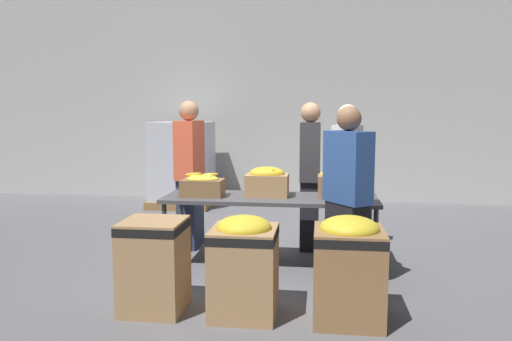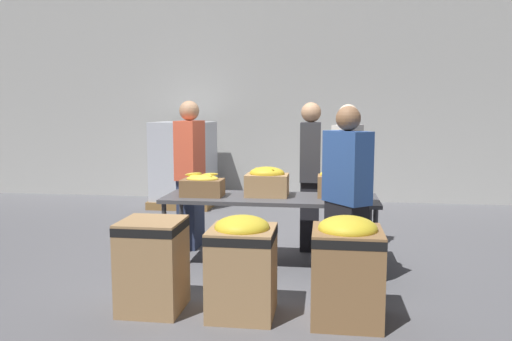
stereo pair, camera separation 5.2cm
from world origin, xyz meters
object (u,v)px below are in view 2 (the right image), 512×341
sorting_table (270,202)px  banana_box_1 (267,181)px  volunteer_1 (347,199)px  donation_bin_1 (242,263)px  volunteer_2 (310,177)px  donation_bin_0 (153,262)px  banana_box_2 (337,183)px  pallet_stack_0 (184,165)px  volunteer_3 (347,181)px  volunteer_0 (190,175)px  donation_bin_2 (347,266)px  banana_box_0 (203,185)px

sorting_table → banana_box_1: banana_box_1 is taller
volunteer_1 → donation_bin_1: volunteer_1 is taller
volunteer_2 → donation_bin_0: (-1.25, -2.09, -0.47)m
banana_box_1 → banana_box_2: 0.75m
pallet_stack_0 → volunteer_1: bearing=-54.8°
banana_box_2 → volunteer_3: (0.12, 0.48, -0.04)m
volunteer_0 → donation_bin_1: 2.23m
sorting_table → volunteer_3: bearing=34.2°
volunteer_1 → volunteer_2: volunteer_2 is taller
volunteer_2 → pallet_stack_0: bearing=-137.8°
volunteer_3 → donation_bin_0: 2.58m
volunteer_3 → donation_bin_0: size_ratio=2.26×
banana_box_1 → volunteer_3: 1.02m
volunteer_0 → banana_box_2: bearing=76.9°
banana_box_1 → pallet_stack_0: 3.68m
banana_box_2 → sorting_table: bearing=-172.9°
volunteer_1 → donation_bin_2: volunteer_1 is taller
banana_box_1 → pallet_stack_0: pallet_stack_0 is taller
banana_box_1 → volunteer_1: bearing=-35.9°
banana_box_0 → banana_box_1: bearing=8.4°
sorting_table → donation_bin_1: (-0.08, -1.34, -0.26)m
sorting_table → banana_box_0: banana_box_0 is taller
volunteer_1 → volunteer_3: size_ratio=0.98×
donation_bin_0 → volunteer_1: bearing=25.8°
banana_box_1 → donation_bin_2: (0.80, -1.38, -0.46)m
pallet_stack_0 → banana_box_0: bearing=-70.6°
volunteer_1 → volunteer_3: (0.05, 1.12, 0.01)m
volunteer_1 → banana_box_2: bearing=-32.1°
donation_bin_2 → volunteer_3: bearing=87.9°
sorting_table → banana_box_0: bearing=-175.0°
banana_box_2 → volunteer_3: size_ratio=0.24×
donation_bin_0 → donation_bin_1: size_ratio=0.93×
volunteer_3 → donation_bin_0: volunteer_3 is taller
banana_box_2 → volunteer_3: volunteer_3 is taller
donation_bin_0 → volunteer_2: bearing=59.2°
donation_bin_2 → pallet_stack_0: pallet_stack_0 is taller
volunteer_0 → volunteer_3: 1.88m
donation_bin_1 → banana_box_0: bearing=116.8°
volunteer_2 → donation_bin_1: (-0.48, -2.09, -0.44)m
banana_box_1 → volunteer_3: bearing=31.2°
donation_bin_1 → volunteer_2: bearing=76.9°
sorting_table → donation_bin_2: 1.57m
volunteer_3 → donation_bin_1: bearing=-5.4°
donation_bin_1 → banana_box_1: bearing=88.3°
volunteer_1 → donation_bin_0: volunteer_1 is taller
volunteer_0 → volunteer_2: (1.45, 0.13, -0.01)m
banana_box_1 → donation_bin_0: size_ratio=0.58×
sorting_table → volunteer_0: volunteer_0 is taller
banana_box_2 → donation_bin_0: size_ratio=0.54×
donation_bin_1 → volunteer_1: bearing=42.3°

